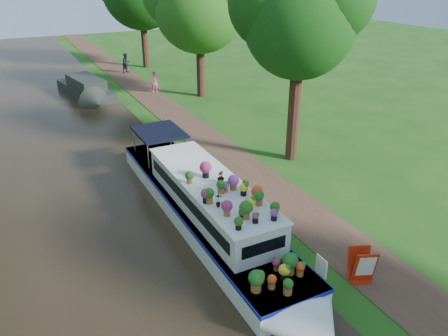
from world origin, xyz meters
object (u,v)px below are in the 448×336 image
plant_boat (211,207)px  sandwich_board (362,267)px  second_boat (87,89)px  pedestrian_dark (126,63)px  pedestrian_pink (155,82)px

plant_boat → sandwich_board: 5.29m
second_boat → sandwich_board: (3.20, -23.74, -0.06)m
second_boat → sandwich_board: second_boat is taller
plant_boat → pedestrian_dark: size_ratio=8.25×
plant_boat → pedestrian_pink: size_ratio=8.79×
plant_boat → pedestrian_pink: bearing=77.2°
sandwich_board → pedestrian_pink: bearing=108.8°
plant_boat → sandwich_board: (2.70, -4.53, -0.35)m
second_boat → pedestrian_dark: (4.52, 6.05, 0.29)m
plant_boat → second_boat: (-0.50, 19.21, -0.29)m
pedestrian_pink → sandwich_board: bearing=-95.8°
pedestrian_pink → pedestrian_dark: size_ratio=0.94×
plant_boat → second_boat: bearing=91.5°
pedestrian_dark → plant_boat: bearing=-126.1°
plant_boat → second_boat: plant_boat is taller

